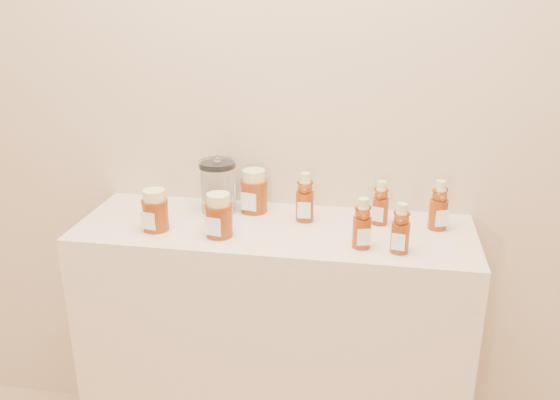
% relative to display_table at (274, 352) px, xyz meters
% --- Properties ---
extents(wall_back, '(3.50, 0.02, 2.70)m').
position_rel_display_table_xyz_m(wall_back, '(0.00, 0.20, 0.90)').
color(wall_back, tan).
rests_on(wall_back, ground).
extents(display_table, '(1.20, 0.40, 0.90)m').
position_rel_display_table_xyz_m(display_table, '(0.00, 0.00, 0.00)').
color(display_table, beige).
rests_on(display_table, ground).
extents(bear_bottle_back_left, '(0.06, 0.06, 0.17)m').
position_rel_display_table_xyz_m(bear_bottle_back_left, '(0.08, 0.07, 0.54)').
color(bear_bottle_back_left, '#6B2508').
rests_on(bear_bottle_back_left, display_table).
extents(bear_bottle_back_mid, '(0.07, 0.07, 0.15)m').
position_rel_display_table_xyz_m(bear_bottle_back_mid, '(0.31, 0.08, 0.53)').
color(bear_bottle_back_mid, '#6B2508').
rests_on(bear_bottle_back_mid, display_table).
extents(bear_bottle_back_right, '(0.08, 0.08, 0.17)m').
position_rel_display_table_xyz_m(bear_bottle_back_right, '(0.48, 0.07, 0.54)').
color(bear_bottle_back_right, '#6B2508').
rests_on(bear_bottle_back_right, display_table).
extents(bear_bottle_front_left, '(0.07, 0.07, 0.16)m').
position_rel_display_table_xyz_m(bear_bottle_front_left, '(0.27, -0.10, 0.53)').
color(bear_bottle_front_left, '#6B2508').
rests_on(bear_bottle_front_left, display_table).
extents(bear_bottle_front_right, '(0.06, 0.06, 0.16)m').
position_rel_display_table_xyz_m(bear_bottle_front_right, '(0.37, -0.11, 0.53)').
color(bear_bottle_front_right, '#6B2508').
rests_on(bear_bottle_front_right, display_table).
extents(honey_jar_left, '(0.10, 0.10, 0.13)m').
position_rel_display_table_xyz_m(honey_jar_left, '(-0.34, -0.08, 0.51)').
color(honey_jar_left, '#6B2508').
rests_on(honey_jar_left, display_table).
extents(honey_jar_back, '(0.11, 0.11, 0.14)m').
position_rel_display_table_xyz_m(honey_jar_back, '(-0.09, 0.12, 0.52)').
color(honey_jar_back, '#6B2508').
rests_on(honey_jar_back, display_table).
extents(honey_jar_front, '(0.10, 0.10, 0.13)m').
position_rel_display_table_xyz_m(honey_jar_front, '(-0.15, -0.09, 0.51)').
color(honey_jar_front, '#6B2508').
rests_on(honey_jar_front, display_table).
extents(glass_canister, '(0.14, 0.14, 0.18)m').
position_rel_display_table_xyz_m(glass_canister, '(-0.20, 0.10, 0.54)').
color(glass_canister, white).
rests_on(glass_canister, display_table).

